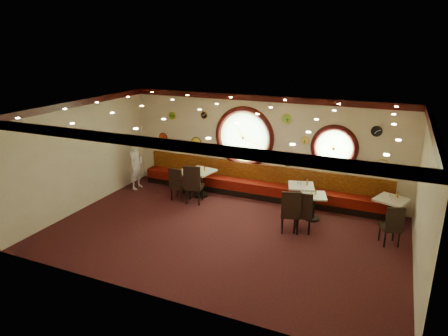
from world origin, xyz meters
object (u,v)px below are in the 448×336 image
chair_a (177,182)px  chair_e (393,223)px  condiment_d_salt (312,193)px  chair_b (193,182)px  condiment_d_pepper (316,193)px  condiment_a_pepper (186,170)px  condiment_c_pepper (301,183)px  condiment_b_bottle (204,168)px  condiment_a_salt (186,169)px  waiter (136,166)px  table_e (390,209)px  condiment_e_bottle (398,195)px  table_a (187,179)px  table_d (313,204)px  condiment_e_salt (390,196)px  condiment_c_bottle (307,182)px  condiment_e_pepper (392,198)px  condiment_d_bottle (315,192)px  chair_d (303,210)px  chair_c (291,209)px  condiment_c_salt (298,183)px  condiment_b_pepper (199,169)px  condiment_a_bottle (191,169)px  condiment_b_salt (200,168)px  table_b (200,180)px

chair_a → chair_e: size_ratio=1.02×
condiment_d_salt → chair_b: bearing=-174.5°
condiment_d_pepper → chair_a: bearing=-175.4°
condiment_a_pepper → condiment_c_pepper: size_ratio=0.93×
condiment_b_bottle → condiment_c_pepper: bearing=1.9°
condiment_a_salt → condiment_d_pepper: 4.39m
condiment_a_pepper → condiment_b_bottle: condiment_b_bottle is taller
chair_b → waiter: (-2.36, 0.42, 0.10)m
table_e → waiter: bearing=-178.2°
condiment_e_bottle → condiment_b_bottle: bearing=-178.8°
condiment_d_salt → table_a: bearing=173.3°
chair_b → condiment_a_pepper: chair_b is taller
condiment_c_pepper → table_d: bearing=-43.9°
table_a → condiment_d_pepper: bearing=-6.2°
condiment_c_pepper → condiment_e_salt: bearing=-0.9°
condiment_c_bottle → condiment_e_pepper: condiment_c_bottle is taller
condiment_d_bottle → condiment_d_salt: bearing=-167.3°
chair_d → chair_c: bearing=-163.9°
condiment_d_pepper → waiter: bearing=179.4°
waiter → condiment_c_salt: bearing=-85.3°
condiment_b_bottle → chair_b: bearing=-93.5°
chair_d → waiter: 5.94m
chair_b → condiment_b_pepper: bearing=88.1°
condiment_a_bottle → condiment_a_pepper: bearing=-157.8°
table_a → table_d: table_d is taller
chair_b → condiment_b_bottle: (0.04, 0.70, 0.24)m
chair_c → condiment_b_pepper: bearing=141.6°
table_d → condiment_d_pepper: 0.33m
condiment_b_salt → condiment_e_salt: bearing=0.6°
chair_e → condiment_c_bottle: size_ratio=3.70×
table_d → condiment_a_pepper: (-4.25, 0.47, 0.29)m
condiment_c_pepper → condiment_e_salt: condiment_e_salt is taller
chair_d → condiment_b_pepper: size_ratio=7.94×
condiment_a_salt → condiment_c_pepper: size_ratio=1.05×
condiment_d_pepper → condiment_e_pepper: (1.92, 0.25, 0.08)m
chair_e → condiment_b_salt: (-5.75, 1.10, 0.32)m
chair_a → condiment_c_pepper: 3.75m
condiment_d_bottle → table_a: bearing=173.8°
table_a → table_d: (4.22, -0.49, 0.02)m
condiment_b_bottle → condiment_d_bottle: 3.58m
table_b → condiment_e_bottle: condiment_e_bottle is taller
condiment_c_salt → condiment_e_salt: 2.49m
chair_b → condiment_e_salt: bearing=-4.2°
waiter → chair_a: bearing=-102.4°
table_e → condiment_e_salt: 0.36m
chair_e → chair_c: bearing=164.1°
condiment_c_pepper → waiter: bearing=-176.0°
chair_c → chair_d: chair_c is taller
chair_a → chair_b: bearing=-0.6°
condiment_e_bottle → waiter: size_ratio=0.09×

